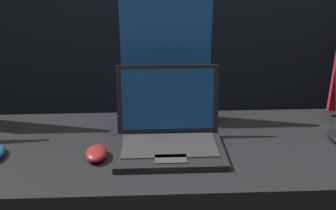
# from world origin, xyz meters

# --- Properties ---
(laptop_middle) EXTENTS (0.36, 0.29, 0.26)m
(laptop_middle) POSITION_xyz_m (0.02, 0.29, 0.94)
(laptop_middle) COLOR black
(laptop_middle) RESTS_ON display_counter
(mouse_middle) EXTENTS (0.07, 0.11, 0.04)m
(mouse_middle) POSITION_xyz_m (-0.22, 0.21, 0.90)
(mouse_middle) COLOR maroon
(mouse_middle) RESTS_ON display_counter
(promo_stand_middle) EXTENTS (0.34, 0.07, 0.50)m
(promo_stand_middle) POSITION_xyz_m (0.02, 0.53, 1.12)
(promo_stand_middle) COLOR black
(promo_stand_middle) RESTS_ON display_counter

